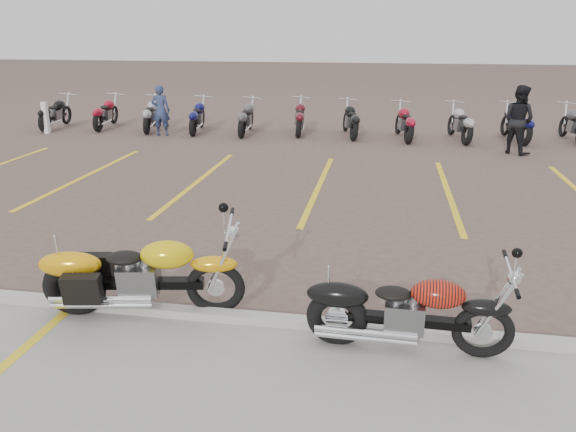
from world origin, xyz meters
name	(u,v)px	position (x,y,z in m)	size (l,w,h in m)	color
ground	(287,258)	(0.00, 0.00, 0.00)	(100.00, 100.00, 0.00)	brown
curb	(257,319)	(0.00, -2.00, 0.06)	(60.00, 0.18, 0.12)	#ADAAA3
parking_stripes	(319,186)	(0.00, 4.00, 0.00)	(38.00, 5.50, 0.01)	yellow
yellow_cruiser	(140,277)	(-1.39, -1.99, 0.48)	(2.35, 0.57, 0.97)	black
flame_cruiser	(403,313)	(1.62, -2.28, 0.43)	(2.12, 0.32, 0.87)	black
person_a	(161,110)	(-5.62, 9.19, 0.79)	(0.58, 0.38, 1.58)	navy
person_b	(518,120)	(4.83, 8.27, 0.91)	(0.89, 0.69, 1.83)	black
bollard	(46,118)	(-9.44, 8.92, 0.50)	(0.15, 0.15, 1.00)	white
bg_bike_row	(297,118)	(-1.43, 9.99, 0.55)	(17.44, 2.07, 1.10)	black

